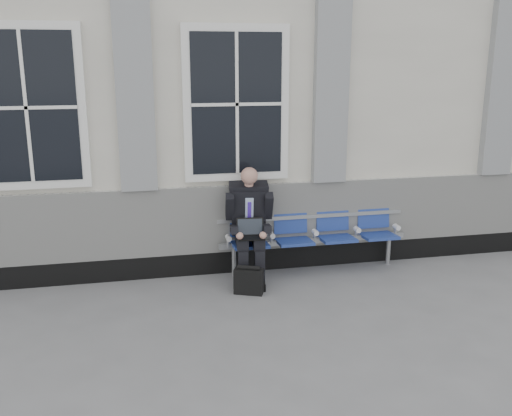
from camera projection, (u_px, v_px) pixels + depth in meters
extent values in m
plane|color=slate|center=(230.00, 320.00, 6.31)|extent=(70.00, 70.00, 0.00)
cube|color=silver|center=(192.00, 104.00, 9.10)|extent=(14.00, 4.00, 4.20)
cube|color=black|center=(212.00, 262.00, 7.67)|extent=(14.00, 0.10, 0.30)
cube|color=silver|center=(211.00, 220.00, 7.51)|extent=(14.00, 0.08, 0.90)
cube|color=gray|center=(135.00, 93.00, 6.89)|extent=(0.45, 0.14, 2.40)
cube|color=gray|center=(331.00, 91.00, 7.40)|extent=(0.45, 0.14, 2.40)
cube|color=gray|center=(502.00, 89.00, 7.91)|extent=(0.45, 0.14, 2.40)
cube|color=white|center=(27.00, 107.00, 6.69)|extent=(1.35, 0.10, 1.95)
cube|color=black|center=(26.00, 108.00, 6.64)|extent=(1.15, 0.02, 1.75)
cube|color=white|center=(236.00, 104.00, 7.20)|extent=(1.35, 0.10, 1.95)
cube|color=black|center=(237.00, 104.00, 7.15)|extent=(1.15, 0.02, 1.75)
cube|color=#9EA0A3|center=(314.00, 240.00, 7.72)|extent=(2.60, 0.07, 0.07)
cube|color=#9EA0A3|center=(312.00, 216.00, 7.75)|extent=(2.60, 0.05, 0.05)
cylinder|color=#9EA0A3|center=(234.00, 262.00, 7.55)|extent=(0.06, 0.06, 0.39)
cylinder|color=#9EA0A3|center=(388.00, 251.00, 8.00)|extent=(0.06, 0.06, 0.39)
cube|color=navy|center=(250.00, 244.00, 7.45)|extent=(0.46, 0.42, 0.07)
cube|color=navy|center=(247.00, 221.00, 7.58)|extent=(0.46, 0.10, 0.40)
cube|color=navy|center=(294.00, 242.00, 7.57)|extent=(0.46, 0.42, 0.07)
cube|color=navy|center=(290.00, 219.00, 7.71)|extent=(0.46, 0.10, 0.40)
cube|color=navy|center=(337.00, 239.00, 7.70)|extent=(0.46, 0.42, 0.07)
cube|color=navy|center=(332.00, 216.00, 7.83)|extent=(0.46, 0.10, 0.40)
cube|color=navy|center=(378.00, 236.00, 7.82)|extent=(0.46, 0.42, 0.07)
cube|color=navy|center=(373.00, 214.00, 7.95)|extent=(0.46, 0.10, 0.40)
cylinder|color=white|center=(228.00, 238.00, 7.40)|extent=(0.07, 0.12, 0.07)
cylinder|color=white|center=(272.00, 235.00, 7.52)|extent=(0.07, 0.12, 0.07)
cylinder|color=white|center=(315.00, 232.00, 7.64)|extent=(0.07, 0.12, 0.07)
cylinder|color=white|center=(357.00, 230.00, 7.76)|extent=(0.07, 0.12, 0.07)
cylinder|color=white|center=(397.00, 227.00, 7.88)|extent=(0.07, 0.12, 0.07)
cube|color=black|center=(244.00, 285.00, 7.16)|extent=(0.15, 0.28, 0.09)
cube|color=black|center=(260.00, 285.00, 7.18)|extent=(0.15, 0.28, 0.09)
cube|color=black|center=(243.00, 269.00, 7.17)|extent=(0.14, 0.15, 0.47)
cube|color=black|center=(260.00, 268.00, 7.19)|extent=(0.14, 0.15, 0.47)
cube|color=black|center=(242.00, 241.00, 7.31)|extent=(0.20, 0.48, 0.15)
cube|color=black|center=(258.00, 240.00, 7.33)|extent=(0.20, 0.48, 0.15)
cube|color=black|center=(249.00, 210.00, 7.44)|extent=(0.48, 0.40, 0.66)
cube|color=#BAD2F5|center=(249.00, 211.00, 7.31)|extent=(0.11, 0.11, 0.37)
cube|color=#4B29C3|center=(249.00, 213.00, 7.31)|extent=(0.06, 0.09, 0.31)
cube|color=black|center=(249.00, 188.00, 7.33)|extent=(0.53, 0.30, 0.15)
cylinder|color=tan|center=(249.00, 183.00, 7.26)|extent=(0.11, 0.11, 0.10)
sphere|color=tan|center=(249.00, 176.00, 7.17)|extent=(0.22, 0.22, 0.22)
cube|color=black|center=(230.00, 207.00, 7.29)|extent=(0.14, 0.31, 0.39)
cube|color=black|center=(268.00, 206.00, 7.34)|extent=(0.14, 0.31, 0.39)
cube|color=black|center=(234.00, 229.00, 7.18)|extent=(0.13, 0.33, 0.15)
cube|color=black|center=(267.00, 229.00, 7.22)|extent=(0.13, 0.33, 0.15)
sphere|color=tan|center=(240.00, 236.00, 7.06)|extent=(0.09, 0.09, 0.09)
sphere|color=tan|center=(263.00, 235.00, 7.08)|extent=(0.09, 0.09, 0.09)
cube|color=black|center=(251.00, 238.00, 7.16)|extent=(0.37, 0.28, 0.02)
cube|color=black|center=(250.00, 227.00, 7.25)|extent=(0.35, 0.13, 0.22)
cube|color=black|center=(250.00, 227.00, 7.24)|extent=(0.32, 0.11, 0.19)
cube|color=black|center=(249.00, 281.00, 6.99)|extent=(0.38, 0.27, 0.32)
cylinder|color=black|center=(249.00, 268.00, 6.94)|extent=(0.28, 0.16, 0.06)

